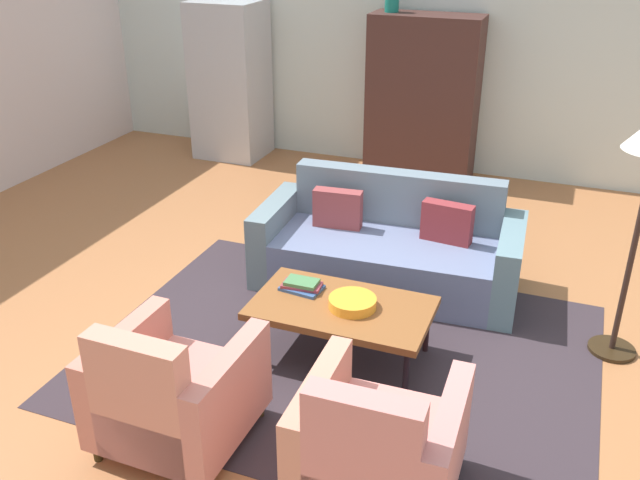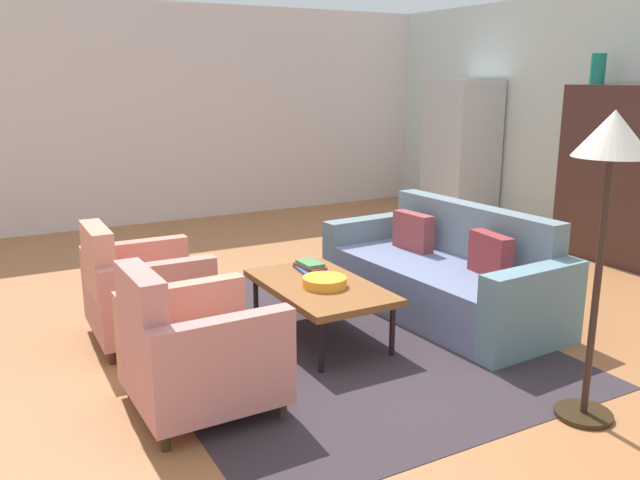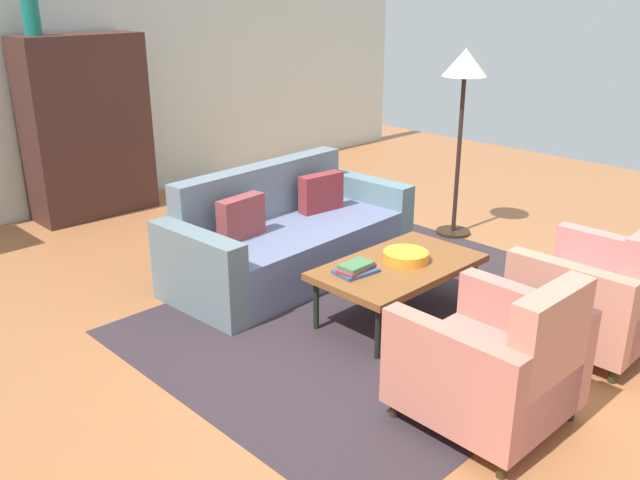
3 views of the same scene
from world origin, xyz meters
name	(u,v)px [view 3 (image 3 of 3)]	position (x,y,z in m)	size (l,w,h in m)	color
ground_plane	(393,318)	(0.00, 0.00, 0.00)	(10.90, 10.90, 0.00)	#A7683D
wall_back	(97,70)	(0.00, 4.09, 1.40)	(9.09, 0.12, 2.80)	silver
area_rug	(391,314)	(0.03, 0.04, 0.00)	(3.40, 2.60, 0.01)	#342930
couch	(285,239)	(0.02, 1.18, 0.29)	(2.15, 1.01, 0.86)	slate
coffee_table	(398,268)	(0.03, -0.01, 0.38)	(1.20, 0.70, 0.42)	black
armchair_left	(497,368)	(-0.57, -1.17, 0.34)	(0.81, 0.81, 0.88)	#322516
armchair_right	(599,299)	(0.63, -1.17, 0.34)	(0.82, 0.82, 0.88)	#362722
fruit_bowl	(406,256)	(0.10, -0.01, 0.45)	(0.32, 0.32, 0.07)	orange
book_stack	(356,269)	(-0.30, 0.09, 0.45)	(0.30, 0.22, 0.07)	#315085
cabinet	(87,127)	(-0.35, 3.74, 0.90)	(1.20, 0.51, 1.80)	#412521
vase_tall	(31,18)	(-0.75, 3.74, 1.96)	(0.15, 0.15, 0.31)	#157161
floor_lamp	(464,80)	(1.78, 0.74, 1.44)	(0.40, 0.40, 1.72)	black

